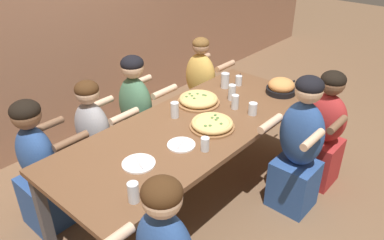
{
  "coord_description": "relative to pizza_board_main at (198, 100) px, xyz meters",
  "views": [
    {
      "loc": [
        -1.92,
        -1.69,
        2.25
      ],
      "look_at": [
        0.0,
        0.0,
        0.8
      ],
      "focal_mm": 35.0,
      "sensor_mm": 36.0,
      "label": 1
    }
  ],
  "objects": [
    {
      "name": "drinking_glass_g",
      "position": [
        0.43,
        0.03,
        0.03
      ],
      "size": [
        0.08,
        0.08,
        0.15
      ],
      "color": "silver",
      "rests_on": "dining_table"
    },
    {
      "name": "drinking_glass_f",
      "position": [
        -0.53,
        -0.51,
        0.01
      ],
      "size": [
        0.06,
        0.06,
        0.1
      ],
      "color": "silver",
      "rests_on": "dining_table"
    },
    {
      "name": "dining_table",
      "position": [
        -0.33,
        -0.21,
        -0.1
      ],
      "size": [
        2.38,
        0.94,
        0.75
      ],
      "color": "brown",
      "rests_on": "ground"
    },
    {
      "name": "diner_far_midleft",
      "position": [
        -0.79,
        0.48,
        -0.29
      ],
      "size": [
        0.51,
        0.4,
        1.09
      ],
      "rotation": [
        0.0,
        0.0,
        -1.57
      ],
      "color": "#99999E",
      "rests_on": "ground"
    },
    {
      "name": "diner_near_midright",
      "position": [
        0.18,
        -0.9,
        -0.23
      ],
      "size": [
        0.51,
        0.4,
        1.2
      ],
      "rotation": [
        0.0,
        0.0,
        1.57
      ],
      "color": "#2D5193",
      "rests_on": "ground"
    },
    {
      "name": "pizza_board_main",
      "position": [
        0.0,
        0.0,
        0.0
      ],
      "size": [
        0.38,
        0.38,
        0.06
      ],
      "color": "#996B42",
      "rests_on": "dining_table"
    },
    {
      "name": "cocktail_glass_blue",
      "position": [
        0.56,
        -0.04,
        0.01
      ],
      "size": [
        0.06,
        0.06,
        0.12
      ],
      "color": "silver",
      "rests_on": "dining_table"
    },
    {
      "name": "drinking_glass_e",
      "position": [
        0.15,
        -0.47,
        0.02
      ],
      "size": [
        0.07,
        0.07,
        0.1
      ],
      "color": "silver",
      "rests_on": "dining_table"
    },
    {
      "name": "diner_far_right",
      "position": [
        0.6,
        0.48,
        -0.28
      ],
      "size": [
        0.51,
        0.4,
        1.12
      ],
      "rotation": [
        0.0,
        0.0,
        -1.57
      ],
      "color": "gold",
      "rests_on": "ground"
    },
    {
      "name": "diner_far_left",
      "position": [
        -1.29,
        0.48,
        -0.27
      ],
      "size": [
        0.51,
        0.4,
        1.11
      ],
      "rotation": [
        0.0,
        0.0,
        -1.57
      ],
      "color": "#2D5193",
      "rests_on": "ground"
    },
    {
      "name": "skillet_bowl",
      "position": [
        0.67,
        -0.44,
        0.03
      ],
      "size": [
        0.4,
        0.27,
        0.15
      ],
      "color": "black",
      "rests_on": "dining_table"
    },
    {
      "name": "empty_plate_a",
      "position": [
        -0.95,
        -0.29,
        -0.03
      ],
      "size": [
        0.23,
        0.23,
        0.02
      ],
      "color": "white",
      "rests_on": "dining_table"
    },
    {
      "name": "drinking_glass_b",
      "position": [
        -0.32,
        -0.02,
        0.03
      ],
      "size": [
        0.07,
        0.07,
        0.13
      ],
      "color": "silver",
      "rests_on": "dining_table"
    },
    {
      "name": "ground_plane",
      "position": [
        -0.33,
        -0.21,
        -0.79
      ],
      "size": [
        18.0,
        18.0,
        0.0
      ],
      "primitive_type": "plane",
      "color": "brown",
      "rests_on": "ground"
    },
    {
      "name": "drinking_glass_d",
      "position": [
        0.26,
        -0.17,
        0.03
      ],
      "size": [
        0.07,
        0.07,
        0.14
      ],
      "color": "silver",
      "rests_on": "dining_table"
    },
    {
      "name": "drinking_glass_a",
      "position": [
        -1.21,
        -0.54,
        0.02
      ],
      "size": [
        0.07,
        0.07,
        0.13
      ],
      "color": "silver",
      "rests_on": "dining_table"
    },
    {
      "name": "diner_far_center",
      "position": [
        -0.32,
        0.48,
        -0.25
      ],
      "size": [
        0.51,
        0.4,
        1.17
      ],
      "rotation": [
        0.0,
        0.0,
        -1.57
      ],
      "color": "#477556",
      "rests_on": "ground"
    },
    {
      "name": "drinking_glass_c",
      "position": [
        0.13,
        -0.3,
        0.02
      ],
      "size": [
        0.06,
        0.06,
        0.12
      ],
      "color": "silver",
      "rests_on": "dining_table"
    },
    {
      "name": "diner_near_right",
      "position": [
        0.65,
        -0.9,
        -0.28
      ],
      "size": [
        0.51,
        0.4,
        1.1
      ],
      "rotation": [
        0.0,
        0.0,
        1.57
      ],
      "color": "#B22D2D",
      "rests_on": "ground"
    },
    {
      "name": "pizza_board_second",
      "position": [
        -0.25,
        -0.35,
        -0.0
      ],
      "size": [
        0.35,
        0.35,
        0.06
      ],
      "color": "#996B42",
      "rests_on": "dining_table"
    },
    {
      "name": "empty_plate_b",
      "position": [
        -0.6,
        -0.34,
        -0.03
      ],
      "size": [
        0.21,
        0.21,
        0.02
      ],
      "color": "white",
      "rests_on": "dining_table"
    }
  ]
}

